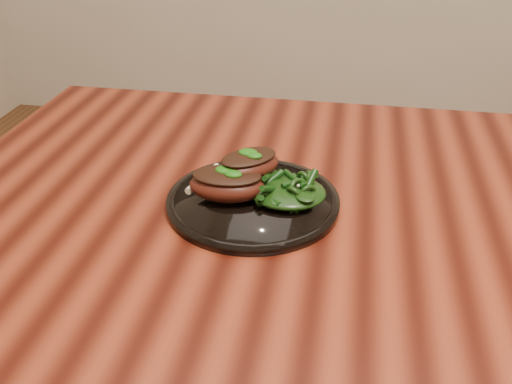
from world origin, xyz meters
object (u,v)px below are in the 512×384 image
at_px(desk, 480,270).
at_px(lamb_chop_front, 227,183).
at_px(greens_heap, 288,188).
at_px(plate, 253,201).

relative_size(desk, lamb_chop_front, 14.15).
height_order(lamb_chop_front, greens_heap, lamb_chop_front).
relative_size(desk, plate, 6.64).
bearing_deg(greens_heap, lamb_chop_front, -171.23).
height_order(desk, lamb_chop_front, lamb_chop_front).
distance_m(desk, lamb_chop_front, 0.38).
bearing_deg(plate, desk, 2.75).
distance_m(lamb_chop_front, greens_heap, 0.08).
xyz_separation_m(plate, lamb_chop_front, (-0.04, -0.01, 0.03)).
xyz_separation_m(plate, greens_heap, (0.05, 0.00, 0.02)).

